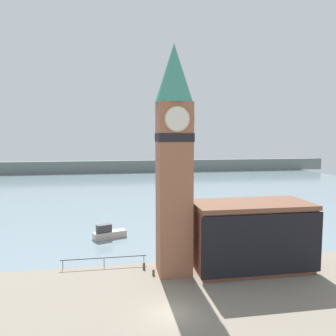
{
  "coord_description": "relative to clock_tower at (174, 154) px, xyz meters",
  "views": [
    {
      "loc": [
        -4.65,
        -26.5,
        15.25
      ],
      "look_at": [
        0.86,
        6.3,
        11.99
      ],
      "focal_mm": 35.0,
      "sensor_mm": 36.0,
      "label": 1
    }
  ],
  "objects": [
    {
      "name": "water",
      "position": [
        -1.87,
        63.13,
        -13.29
      ],
      "size": [
        160.0,
        120.0,
        0.0
      ],
      "color": "gray",
      "rests_on": "ground_plane"
    },
    {
      "name": "boat_near",
      "position": [
        -7.44,
        13.71,
        -12.5
      ],
      "size": [
        5.12,
        3.08,
        2.18
      ],
      "rotation": [
        0.0,
        0.0,
        0.35
      ],
      "color": "#B7B2A8",
      "rests_on": "water"
    },
    {
      "name": "pier_railing",
      "position": [
        -7.77,
        2.88,
        -12.34
      ],
      "size": [
        9.93,
        0.08,
        1.09
      ],
      "color": "#232328",
      "rests_on": "ground_plane"
    },
    {
      "name": "pier_building",
      "position": [
        9.02,
        -0.32,
        -9.42
      ],
      "size": [
        13.53,
        6.54,
        7.71
      ],
      "color": "brown",
      "rests_on": "ground_plane"
    },
    {
      "name": "mooring_bollard_far",
      "position": [
        -2.35,
        -0.41,
        -12.94
      ],
      "size": [
        0.29,
        0.29,
        0.64
      ],
      "color": "brown",
      "rests_on": "ground_plane"
    },
    {
      "name": "mooring_bollard_near",
      "position": [
        -3.23,
        1.43,
        -12.88
      ],
      "size": [
        0.31,
        0.31,
        0.75
      ],
      "color": "brown",
      "rests_on": "ground_plane"
    },
    {
      "name": "far_shoreline",
      "position": [
        -1.87,
        103.13,
        -10.79
      ],
      "size": [
        180.0,
        3.0,
        5.0
      ],
      "color": "slate",
      "rests_on": "water"
    },
    {
      "name": "clock_tower",
      "position": [
        0.0,
        0.0,
        0.0
      ],
      "size": [
        4.13,
        4.13,
        24.99
      ],
      "color": "#935B42",
      "rests_on": "ground_plane"
    },
    {
      "name": "ground_plane",
      "position": [
        -1.87,
        -8.39,
        -13.29
      ],
      "size": [
        160.0,
        160.0,
        0.0
      ],
      "primitive_type": "plane",
      "color": "gray"
    }
  ]
}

